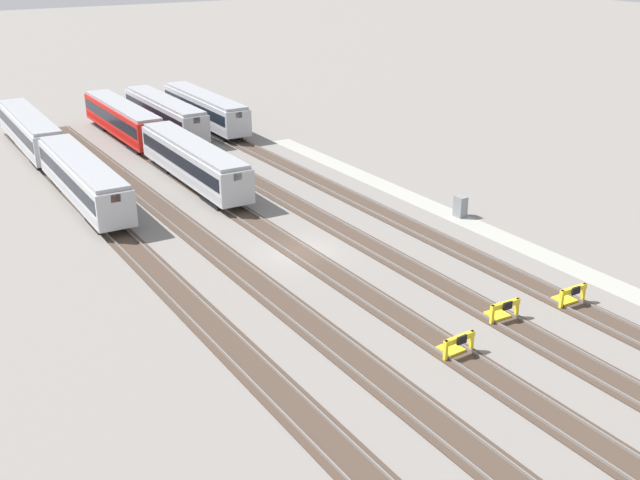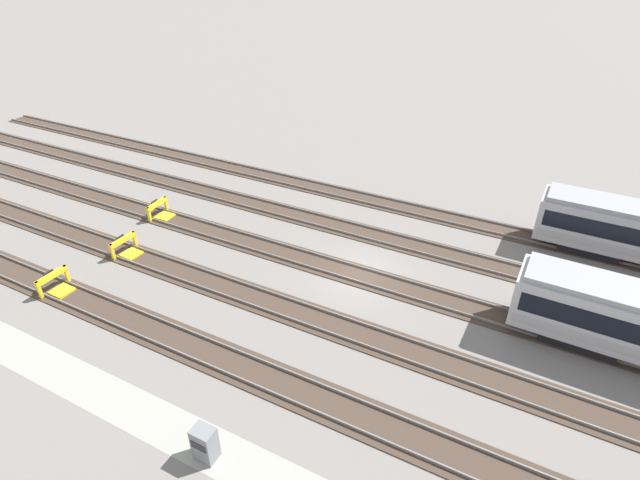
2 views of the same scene
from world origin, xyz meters
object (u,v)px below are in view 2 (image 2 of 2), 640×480
Objects in this scene: bumper_stop_nearest_track at (56,284)px; bumper_stop_near_inner_track at (127,247)px; bumper_stop_middle_track at (161,211)px; electrical_cabinet at (205,444)px.

bumper_stop_nearest_track and bumper_stop_near_inner_track have the same top height.
electrical_cabinet is at bearing -42.60° from bumper_stop_middle_track.
bumper_stop_near_inner_track is at bearing 81.38° from bumper_stop_nearest_track.
bumper_stop_nearest_track is 15.11m from electrical_cabinet.
electrical_cabinet reaches higher than bumper_stop_near_inner_track.
electrical_cabinet is (15.19, -13.97, 0.29)m from bumper_stop_middle_track.
bumper_stop_middle_track is 1.25× the size of electrical_cabinet.
bumper_stop_nearest_track and bumper_stop_middle_track have the same top height.
bumper_stop_near_inner_track is 1.26× the size of electrical_cabinet.
bumper_stop_nearest_track is 1.00× the size of bumper_stop_middle_track.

